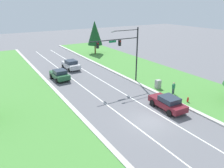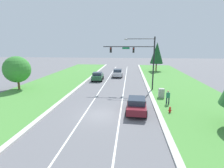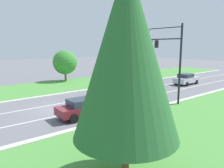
{
  "view_description": "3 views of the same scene",
  "coord_description": "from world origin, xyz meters",
  "px_view_note": "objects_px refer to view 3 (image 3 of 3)",
  "views": [
    {
      "loc": [
        -13.29,
        -14.56,
        11.26
      ],
      "look_at": [
        0.58,
        8.32,
        1.27
      ],
      "focal_mm": 35.0,
      "sensor_mm": 36.0,
      "label": 1
    },
    {
      "loc": [
        2.65,
        -16.21,
        6.8
      ],
      "look_at": [
        0.35,
        6.26,
        1.76
      ],
      "focal_mm": 28.0,
      "sensor_mm": 36.0,
      "label": 2
    },
    {
      "loc": [
        18.63,
        -8.21,
        5.91
      ],
      "look_at": [
        -0.29,
        7.15,
        1.62
      ],
      "focal_mm": 35.0,
      "sensor_mm": 36.0,
      "label": 3
    }
  ],
  "objects_px": {
    "forest_sedan": "(148,79)",
    "silver_sedan": "(186,79)",
    "pedestrian": "(138,110)",
    "conifer_near_right_tree": "(127,52)",
    "traffic_signal_mast": "(163,51)",
    "fire_hydrant": "(109,124)",
    "utility_cabinet": "(156,107)",
    "burgundy_sedan": "(84,107)",
    "oak_near_left_tree": "(65,62)"
  },
  "relations": [
    {
      "from": "utility_cabinet",
      "to": "traffic_signal_mast",
      "type": "bearing_deg",
      "value": 123.84
    },
    {
      "from": "burgundy_sedan",
      "to": "fire_hydrant",
      "type": "height_order",
      "value": "burgundy_sedan"
    },
    {
      "from": "pedestrian",
      "to": "utility_cabinet",
      "type": "bearing_deg",
      "value": -88.63
    },
    {
      "from": "forest_sedan",
      "to": "silver_sedan",
      "type": "distance_m",
      "value": 5.88
    },
    {
      "from": "fire_hydrant",
      "to": "oak_near_left_tree",
      "type": "height_order",
      "value": "oak_near_left_tree"
    },
    {
      "from": "burgundy_sedan",
      "to": "utility_cabinet",
      "type": "height_order",
      "value": "burgundy_sedan"
    },
    {
      "from": "pedestrian",
      "to": "conifer_near_right_tree",
      "type": "relative_size",
      "value": 0.18
    },
    {
      "from": "traffic_signal_mast",
      "to": "pedestrian",
      "type": "bearing_deg",
      "value": -65.28
    },
    {
      "from": "forest_sedan",
      "to": "silver_sedan",
      "type": "xyz_separation_m",
      "value": [
        3.61,
        4.64,
        0.0
      ]
    },
    {
      "from": "silver_sedan",
      "to": "pedestrian",
      "type": "height_order",
      "value": "pedestrian"
    },
    {
      "from": "conifer_near_right_tree",
      "to": "oak_near_left_tree",
      "type": "xyz_separation_m",
      "value": [
        -26.61,
        10.79,
        -2.46
      ]
    },
    {
      "from": "oak_near_left_tree",
      "to": "fire_hydrant",
      "type": "bearing_deg",
      "value": -19.43
    },
    {
      "from": "utility_cabinet",
      "to": "pedestrian",
      "type": "distance_m",
      "value": 2.6
    },
    {
      "from": "traffic_signal_mast",
      "to": "silver_sedan",
      "type": "bearing_deg",
      "value": 109.75
    },
    {
      "from": "traffic_signal_mast",
      "to": "fire_hydrant",
      "type": "xyz_separation_m",
      "value": [
        2.8,
        -9.45,
        -5.0
      ]
    },
    {
      "from": "utility_cabinet",
      "to": "conifer_near_right_tree",
      "type": "bearing_deg",
      "value": -58.05
    },
    {
      "from": "pedestrian",
      "to": "oak_near_left_tree",
      "type": "bearing_deg",
      "value": -17.88
    },
    {
      "from": "traffic_signal_mast",
      "to": "silver_sedan",
      "type": "height_order",
      "value": "traffic_signal_mast"
    },
    {
      "from": "silver_sedan",
      "to": "utility_cabinet",
      "type": "bearing_deg",
      "value": -68.2
    },
    {
      "from": "traffic_signal_mast",
      "to": "utility_cabinet",
      "type": "xyz_separation_m",
      "value": [
        2.81,
        -4.2,
        -4.71
      ]
    },
    {
      "from": "oak_near_left_tree",
      "to": "traffic_signal_mast",
      "type": "bearing_deg",
      "value": 6.0
    },
    {
      "from": "conifer_near_right_tree",
      "to": "forest_sedan",
      "type": "bearing_deg",
      "value": 129.31
    },
    {
      "from": "fire_hydrant",
      "to": "conifer_near_right_tree",
      "type": "height_order",
      "value": "conifer_near_right_tree"
    },
    {
      "from": "burgundy_sedan",
      "to": "fire_hydrant",
      "type": "distance_m",
      "value": 3.42
    },
    {
      "from": "utility_cabinet",
      "to": "conifer_near_right_tree",
      "type": "height_order",
      "value": "conifer_near_right_tree"
    },
    {
      "from": "pedestrian",
      "to": "fire_hydrant",
      "type": "xyz_separation_m",
      "value": [
        -0.32,
        -2.68,
        -0.59
      ]
    },
    {
      "from": "burgundy_sedan",
      "to": "pedestrian",
      "type": "distance_m",
      "value": 4.59
    },
    {
      "from": "forest_sedan",
      "to": "conifer_near_right_tree",
      "type": "bearing_deg",
      "value": -53.42
    },
    {
      "from": "silver_sedan",
      "to": "utility_cabinet",
      "type": "relative_size",
      "value": 3.66
    },
    {
      "from": "forest_sedan",
      "to": "silver_sedan",
      "type": "bearing_deg",
      "value": 49.36
    },
    {
      "from": "forest_sedan",
      "to": "fire_hydrant",
      "type": "xyz_separation_m",
      "value": [
        10.42,
        -15.96,
        -0.5
      ]
    },
    {
      "from": "fire_hydrant",
      "to": "conifer_near_right_tree",
      "type": "relative_size",
      "value": 0.08
    },
    {
      "from": "silver_sedan",
      "to": "pedestrian",
      "type": "bearing_deg",
      "value": -70.49
    },
    {
      "from": "traffic_signal_mast",
      "to": "oak_near_left_tree",
      "type": "relative_size",
      "value": 1.55
    },
    {
      "from": "forest_sedan",
      "to": "oak_near_left_tree",
      "type": "relative_size",
      "value": 0.81
    },
    {
      "from": "traffic_signal_mast",
      "to": "fire_hydrant",
      "type": "relative_size",
      "value": 11.48
    },
    {
      "from": "conifer_near_right_tree",
      "to": "fire_hydrant",
      "type": "bearing_deg",
      "value": 148.42
    },
    {
      "from": "pedestrian",
      "to": "oak_near_left_tree",
      "type": "distance_m",
      "value": 22.23
    },
    {
      "from": "forest_sedan",
      "to": "oak_near_left_tree",
      "type": "distance_m",
      "value": 13.96
    },
    {
      "from": "burgundy_sedan",
      "to": "oak_near_left_tree",
      "type": "height_order",
      "value": "oak_near_left_tree"
    },
    {
      "from": "silver_sedan",
      "to": "fire_hydrant",
      "type": "relative_size",
      "value": 6.66
    },
    {
      "from": "forest_sedan",
      "to": "pedestrian",
      "type": "xyz_separation_m",
      "value": [
        10.73,
        -13.28,
        0.09
      ]
    },
    {
      "from": "conifer_near_right_tree",
      "to": "oak_near_left_tree",
      "type": "bearing_deg",
      "value": 157.93
    },
    {
      "from": "forest_sedan",
      "to": "fire_hydrant",
      "type": "distance_m",
      "value": 19.07
    },
    {
      "from": "forest_sedan",
      "to": "fire_hydrant",
      "type": "bearing_deg",
      "value": -59.6
    },
    {
      "from": "traffic_signal_mast",
      "to": "conifer_near_right_tree",
      "type": "xyz_separation_m",
      "value": [
        8.14,
        -12.73,
        0.31
      ]
    },
    {
      "from": "traffic_signal_mast",
      "to": "silver_sedan",
      "type": "relative_size",
      "value": 1.72
    },
    {
      "from": "silver_sedan",
      "to": "burgundy_sedan",
      "type": "relative_size",
      "value": 1.0
    },
    {
      "from": "burgundy_sedan",
      "to": "utility_cabinet",
      "type": "relative_size",
      "value": 3.66
    },
    {
      "from": "burgundy_sedan",
      "to": "oak_near_left_tree",
      "type": "distance_m",
      "value": 19.55
    }
  ]
}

